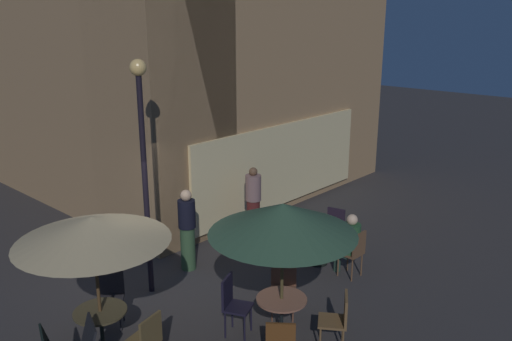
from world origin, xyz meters
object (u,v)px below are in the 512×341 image
object	(u,v)px
cafe_chair_2	(232,300)
cafe_chair_7	(355,250)
cafe_chair_1	(111,292)
patron_standing_1	(253,203)
cafe_chair_4	(339,317)
cafe_table_0	(101,322)
patron_seated_0	(349,241)
cafe_table_1	(281,309)
cafe_chair_8	(334,225)
patio_umbrella_0	(92,230)
cafe_chair_5	(283,285)
cafe_table_2	(318,241)
patron_standing_2	(187,230)
street_lamp_near_corner	(143,146)
cafe_chair_6	(284,231)
cafe_chair_0	(146,339)
patio_umbrella_1	(283,219)

from	to	relation	value
cafe_chair_2	cafe_chair_7	distance (m)	2.96
cafe_chair_1	patron_standing_1	bearing A→B (deg)	142.58
cafe_chair_4	cafe_chair_7	xyz separation A→B (m)	(2.11, 1.06, 0.05)
cafe_table_0	patron_seated_0	size ratio (longest dim) A/B	0.61
cafe_chair_2	patron_seated_0	distance (m)	2.95
cafe_table_1	cafe_chair_8	xyz separation A→B (m)	(3.44, 1.38, -0.02)
cafe_chair_2	patron_standing_1	xyz separation A→B (m)	(3.07, 2.39, 0.25)
cafe_chair_1	cafe_chair_2	bearing A→B (deg)	77.25
cafe_chair_4	patio_umbrella_0	bearing A→B (deg)	11.55
cafe_table_0	cafe_chair_1	distance (m)	0.85
patio_umbrella_0	cafe_chair_2	world-z (taller)	patio_umbrella_0
cafe_chair_7	patron_standing_1	distance (m)	2.80
cafe_chair_5	cafe_chair_8	bearing A→B (deg)	159.90
cafe_table_2	patron_standing_2	world-z (taller)	patron_standing_2
cafe_table_1	cafe_chair_1	xyz separation A→B (m)	(-1.47, 2.39, 0.01)
street_lamp_near_corner	patron_standing_1	size ratio (longest dim) A/B	2.54
street_lamp_near_corner	cafe_table_2	distance (m)	4.09
patio_umbrella_0	patron_standing_2	world-z (taller)	patio_umbrella_0
cafe_chair_4	cafe_chair_8	world-z (taller)	cafe_chair_8
cafe_chair_4	cafe_chair_5	world-z (taller)	same
cafe_chair_6	patron_standing_1	bearing A→B (deg)	155.28
cafe_table_2	cafe_chair_0	size ratio (longest dim) A/B	0.81
patron_standing_2	patio_umbrella_0	bearing A→B (deg)	-135.19
patio_umbrella_1	cafe_chair_2	distance (m)	1.68
patio_umbrella_1	cafe_chair_6	bearing A→B (deg)	38.69
patio_umbrella_0	cafe_chair_5	world-z (taller)	patio_umbrella_0
patron_standing_1	cafe_chair_8	bearing A→B (deg)	-84.27
cafe_table_1	cafe_chair_8	distance (m)	3.71
cafe_chair_7	cafe_table_2	bearing A→B (deg)	-0.00
cafe_chair_1	cafe_table_1	bearing A→B (deg)	74.41
cafe_table_1	patron_seated_0	bearing A→B (deg)	10.29
street_lamp_near_corner	patron_standing_2	world-z (taller)	street_lamp_near_corner
cafe_table_2	cafe_chair_5	world-z (taller)	cafe_chair_5
street_lamp_near_corner	cafe_chair_7	bearing A→B (deg)	-39.71
cafe_table_0	cafe_table_1	bearing A→B (deg)	-40.81
cafe_chair_2	patron_standing_2	distance (m)	2.49
cafe_table_2	cafe_chair_4	world-z (taller)	cafe_chair_4
cafe_chair_1	patron_standing_2	distance (m)	2.24
street_lamp_near_corner	cafe_chair_8	xyz separation A→B (m)	(3.83, -1.43, -2.21)
cafe_table_1	patron_standing_1	bearing A→B (deg)	48.76
cafe_chair_6	cafe_table_1	bearing A→B (deg)	-62.95
cafe_chair_2	cafe_chair_5	size ratio (longest dim) A/B	1.10
cafe_chair_2	patron_seated_0	world-z (taller)	patron_seated_0
cafe_table_0	cafe_chair_2	distance (m)	2.01
cafe_chair_2	cafe_chair_0	bearing A→B (deg)	-122.38
cafe_chair_2	cafe_chair_7	world-z (taller)	cafe_chair_2
cafe_table_1	patio_umbrella_0	world-z (taller)	patio_umbrella_0
cafe_chair_2	cafe_chair_1	bearing A→B (deg)	-170.03
cafe_table_2	cafe_chair_2	size ratio (longest dim) A/B	0.76
street_lamp_near_corner	cafe_table_1	world-z (taller)	street_lamp_near_corner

